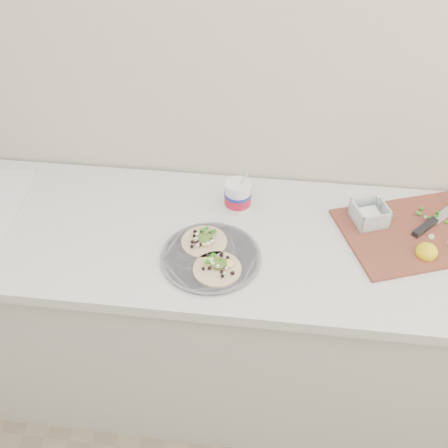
# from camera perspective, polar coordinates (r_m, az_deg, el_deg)

# --- Properties ---
(counter) EXTENTS (2.44, 0.66, 0.90)m
(counter) POSITION_cam_1_polar(r_m,az_deg,el_deg) (2.00, -3.22, -10.12)
(counter) COLOR silver
(counter) RESTS_ON ground
(taco_plate) EXTENTS (0.31, 0.31, 0.04)m
(taco_plate) POSITION_cam_1_polar(r_m,az_deg,el_deg) (1.55, -1.55, -3.53)
(taco_plate) COLOR slate
(taco_plate) RESTS_ON counter
(tub) EXTENTS (0.09, 0.09, 0.21)m
(tub) POSITION_cam_1_polar(r_m,az_deg,el_deg) (1.70, 1.68, 3.45)
(tub) COLOR white
(tub) RESTS_ON counter
(cutboard) EXTENTS (0.57, 0.48, 0.08)m
(cutboard) POSITION_cam_1_polar(r_m,az_deg,el_deg) (1.75, 20.87, -0.39)
(cutboard) COLOR brown
(cutboard) RESTS_ON counter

